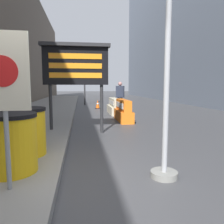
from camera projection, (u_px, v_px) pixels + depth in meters
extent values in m
plane|color=#3F3F42|center=(59.00, 187.00, 3.21)|extent=(120.00, 120.00, 0.00)
cube|color=brown|center=(0.00, 18.00, 11.70)|extent=(0.40, 50.40, 10.22)
cylinder|color=#4C3D2D|center=(13.00, 88.00, 10.55)|extent=(0.31, 0.31, 2.47)
cylinder|color=#4C3D2D|center=(0.00, 59.00, 9.84)|extent=(1.08, 0.91, 1.01)
cylinder|color=#4C3D2D|center=(22.00, 68.00, 10.79)|extent=(0.68, 0.90, 0.90)
cylinder|color=yellow|center=(11.00, 145.00, 3.37)|extent=(0.77, 0.77, 0.86)
cylinder|color=black|center=(9.00, 115.00, 3.32)|extent=(0.80, 0.80, 0.06)
cylinder|color=yellow|center=(25.00, 133.00, 4.23)|extent=(0.77, 0.77, 0.86)
cylinder|color=black|center=(24.00, 109.00, 4.17)|extent=(0.80, 0.80, 0.06)
cylinder|color=gray|center=(7.00, 132.00, 2.77)|extent=(0.06, 0.06, 1.52)
cube|color=beige|center=(2.00, 71.00, 2.66)|extent=(0.63, 0.04, 0.97)
cylinder|color=red|center=(2.00, 71.00, 2.63)|extent=(0.38, 0.01, 0.38)
cylinder|color=#28282B|center=(51.00, 110.00, 6.68)|extent=(0.10, 0.10, 1.52)
cylinder|color=#28282B|center=(102.00, 109.00, 6.90)|extent=(0.10, 0.10, 1.52)
cube|color=black|center=(76.00, 66.00, 6.63)|extent=(1.96, 0.24, 1.13)
cube|color=#28282B|center=(75.00, 45.00, 6.49)|extent=(2.08, 0.34, 0.10)
cube|color=orange|center=(76.00, 56.00, 6.47)|extent=(1.57, 0.02, 0.16)
cube|color=orange|center=(76.00, 66.00, 6.51)|extent=(1.57, 0.02, 0.16)
cube|color=orange|center=(76.00, 75.00, 6.54)|extent=(1.57, 0.02, 0.16)
cube|color=orange|center=(123.00, 116.00, 9.35)|extent=(0.52, 1.89, 0.45)
cube|color=orange|center=(123.00, 105.00, 9.29)|extent=(0.31, 1.89, 0.45)
cube|color=white|center=(120.00, 105.00, 9.27)|extent=(0.02, 1.51, 0.23)
cube|color=beige|center=(115.00, 110.00, 11.76)|extent=(0.60, 2.05, 0.41)
cube|color=beige|center=(115.00, 102.00, 11.71)|extent=(0.36, 2.05, 0.41)
cube|color=white|center=(111.00, 102.00, 11.68)|extent=(0.02, 1.64, 0.21)
cube|color=black|center=(129.00, 113.00, 11.81)|extent=(0.33, 0.33, 0.04)
cone|color=#EA560F|center=(129.00, 108.00, 11.78)|extent=(0.27, 0.27, 0.56)
cylinder|color=white|center=(129.00, 107.00, 11.77)|extent=(0.15, 0.15, 0.08)
cube|color=black|center=(130.00, 122.00, 8.88)|extent=(0.39, 0.39, 0.04)
cone|color=#EA560F|center=(130.00, 114.00, 8.83)|extent=(0.31, 0.31, 0.66)
cylinder|color=white|center=(130.00, 113.00, 8.83)|extent=(0.18, 0.18, 0.09)
cube|color=black|center=(98.00, 108.00, 14.45)|extent=(0.32, 0.32, 0.04)
cone|color=#EA560F|center=(98.00, 104.00, 14.42)|extent=(0.26, 0.26, 0.54)
cylinder|color=white|center=(98.00, 104.00, 14.42)|extent=(0.15, 0.15, 0.08)
cylinder|color=#2D2D30|center=(85.00, 81.00, 17.36)|extent=(0.12, 0.12, 3.71)
cube|color=black|center=(84.00, 63.00, 17.04)|extent=(0.28, 0.28, 0.84)
sphere|color=#360605|center=(84.00, 59.00, 16.86)|extent=(0.15, 0.15, 0.15)
sphere|color=#392C06|center=(84.00, 63.00, 16.89)|extent=(0.15, 0.15, 0.15)
sphere|color=green|center=(84.00, 66.00, 16.92)|extent=(0.15, 0.15, 0.15)
cylinder|color=#333338|center=(119.00, 105.00, 12.50)|extent=(0.14, 0.14, 0.83)
cylinder|color=#333338|center=(121.00, 105.00, 12.52)|extent=(0.14, 0.14, 0.83)
cube|color=#232838|center=(120.00, 92.00, 12.42)|extent=(0.52, 0.41, 0.66)
sphere|color=#A66F69|center=(120.00, 84.00, 12.37)|extent=(0.23, 0.23, 0.23)
cylinder|color=gray|center=(164.00, 174.00, 3.56)|extent=(0.44, 0.44, 0.10)
cylinder|color=#9EA0A5|center=(167.00, 80.00, 3.38)|extent=(0.09, 0.09, 2.95)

